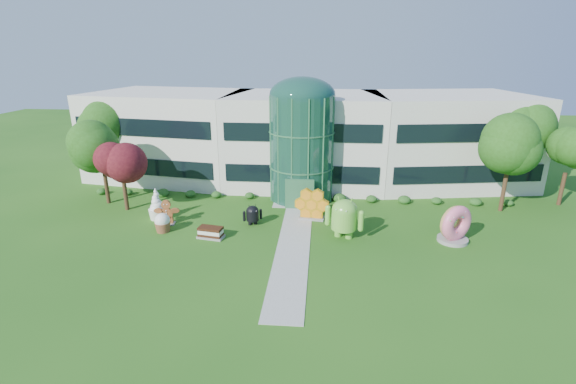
# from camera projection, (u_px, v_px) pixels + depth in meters

# --- Properties ---
(ground) EXTENTS (140.00, 140.00, 0.00)m
(ground) POSITION_uv_depth(u_px,v_px,m) (292.00, 255.00, 29.38)
(ground) COLOR #215114
(ground) RESTS_ON ground
(building) EXTENTS (46.00, 15.00, 9.30)m
(building) POSITION_uv_depth(u_px,v_px,m) (305.00, 138.00, 44.83)
(building) COLOR beige
(building) RESTS_ON ground
(atrium) EXTENTS (6.00, 6.00, 9.80)m
(atrium) POSITION_uv_depth(u_px,v_px,m) (302.00, 148.00, 39.09)
(atrium) COLOR #194738
(atrium) RESTS_ON ground
(walkway) EXTENTS (2.40, 20.00, 0.04)m
(walkway) POSITION_uv_depth(u_px,v_px,m) (294.00, 242.00, 31.26)
(walkway) COLOR #9E9E93
(walkway) RESTS_ON ground
(tree_red) EXTENTS (4.00, 4.00, 6.00)m
(tree_red) POSITION_uv_depth(u_px,v_px,m) (123.00, 178.00, 36.69)
(tree_red) COLOR #3F0C14
(tree_red) RESTS_ON ground
(trees_backdrop) EXTENTS (52.00, 8.00, 8.40)m
(trees_backdrop) POSITION_uv_depth(u_px,v_px,m) (302.00, 153.00, 40.26)
(trees_backdrop) COLOR #234D13
(trees_backdrop) RESTS_ON ground
(android_green) EXTENTS (3.69, 3.05, 3.59)m
(android_green) POSITION_uv_depth(u_px,v_px,m) (344.00, 215.00, 31.57)
(android_green) COLOR #67B339
(android_green) RESTS_ON ground
(android_black) EXTENTS (2.01, 1.73, 1.92)m
(android_black) POSITION_uv_depth(u_px,v_px,m) (252.00, 214.00, 34.13)
(android_black) COLOR black
(android_black) RESTS_ON ground
(donut) EXTENTS (3.10, 2.63, 2.92)m
(donut) POSITION_uv_depth(u_px,v_px,m) (455.00, 223.00, 30.96)
(donut) COLOR #ED5A89
(donut) RESTS_ON ground
(gingerbread) EXTENTS (2.39, 1.13, 2.13)m
(gingerbread) POSITION_uv_depth(u_px,v_px,m) (167.00, 212.00, 34.18)
(gingerbread) COLOR brown
(gingerbread) RESTS_ON ground
(ice_cream_sandwich) EXTENTS (2.15, 1.35, 0.89)m
(ice_cream_sandwich) POSITION_uv_depth(u_px,v_px,m) (211.00, 232.00, 31.87)
(ice_cream_sandwich) COLOR black
(ice_cream_sandwich) RESTS_ON ground
(honeycomb) EXTENTS (3.21, 1.50, 2.43)m
(honeycomb) POSITION_uv_depth(u_px,v_px,m) (312.00, 205.00, 35.19)
(honeycomb) COLOR orange
(honeycomb) RESTS_ON ground
(froyo) EXTENTS (1.65, 1.65, 2.71)m
(froyo) POSITION_uv_depth(u_px,v_px,m) (157.00, 204.00, 35.18)
(froyo) COLOR white
(froyo) RESTS_ON ground
(cupcake) EXTENTS (1.50, 1.50, 1.55)m
(cupcake) POSITION_uv_depth(u_px,v_px,m) (162.00, 222.00, 32.86)
(cupcake) COLOR white
(cupcake) RESTS_ON ground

